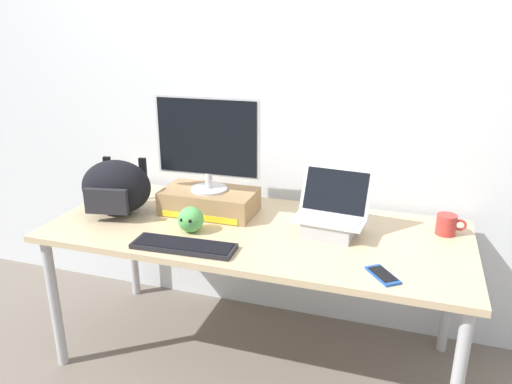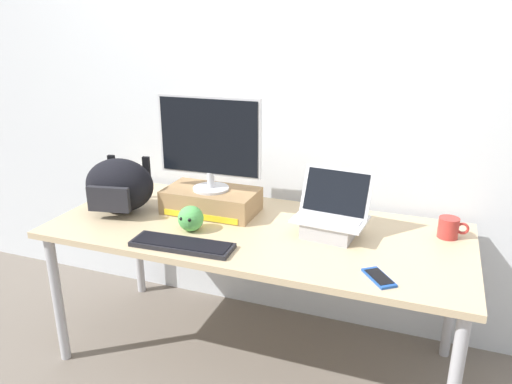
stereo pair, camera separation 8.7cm
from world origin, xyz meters
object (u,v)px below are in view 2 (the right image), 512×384
Objects in this scene: toner_box_yellow at (211,201)px; messenger_backpack at (119,185)px; plush_toy at (191,218)px; open_laptop at (331,222)px; cell_phone at (379,278)px; desktop_monitor at (209,142)px; external_keyboard at (182,245)px; coffee_mug at (449,228)px.

messenger_backpack reaches higher than toner_box_yellow.
messenger_backpack reaches higher than plush_toy.
open_laptop reaches higher than cell_phone.
cell_phone is (0.89, -0.40, -0.36)m from desktop_monitor.
messenger_backpack is at bearing -160.90° from toner_box_yellow.
external_keyboard reaches higher than cell_phone.
desktop_monitor is at bearing 93.01° from plush_toy.
external_keyboard is 0.18m from plush_toy.
open_laptop reaches higher than messenger_backpack.
toner_box_yellow is at bearing 90.49° from desktop_monitor.
external_keyboard is at bearing -154.75° from coffee_mug.
desktop_monitor reaches higher than messenger_backpack.
coffee_mug is (1.56, 0.24, -0.09)m from messenger_backpack.
coffee_mug is at bearing -2.46° from messenger_backpack.
plush_toy is at bearing -23.43° from messenger_backpack.
open_laptop reaches higher than plush_toy.
plush_toy is at bearing -87.00° from toner_box_yellow.
toner_box_yellow is 2.85× the size of cell_phone.
desktop_monitor is 1.56× the size of open_laptop.
toner_box_yellow is 0.47m from messenger_backpack.
cell_phone is (0.26, -0.33, -0.06)m from open_laptop.
cell_phone is at bearing -24.49° from toner_box_yellow.
messenger_backpack is 3.23× the size of plush_toy.
desktop_monitor reaches higher than open_laptop.
external_keyboard is at bearing -82.10° from toner_box_yellow.
cell_phone is at bearing -116.24° from coffee_mug.
toner_box_yellow is 0.30m from desktop_monitor.
desktop_monitor is 1.04m from cell_phone.
toner_box_yellow is at bearing 8.04° from messenger_backpack.
desktop_monitor is at bearing -88.15° from toner_box_yellow.
open_laptop is 2.07× the size of cell_phone.
open_laptop is 0.74× the size of external_keyboard.
cell_phone is 0.89m from plush_toy.
open_laptop is at bearing -162.83° from coffee_mug.
plush_toy is (0.01, -0.25, -0.30)m from desktop_monitor.
toner_box_yellow is 3.90× the size of plush_toy.
desktop_monitor is (0.00, -0.00, 0.30)m from toner_box_yellow.
desktop_monitor is 0.51m from messenger_backpack.
external_keyboard is 3.44× the size of coffee_mug.
desktop_monitor is at bearing 7.89° from messenger_backpack.
plush_toy reaches higher than coffee_mug.
desktop_monitor is at bearing 179.28° from open_laptop.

